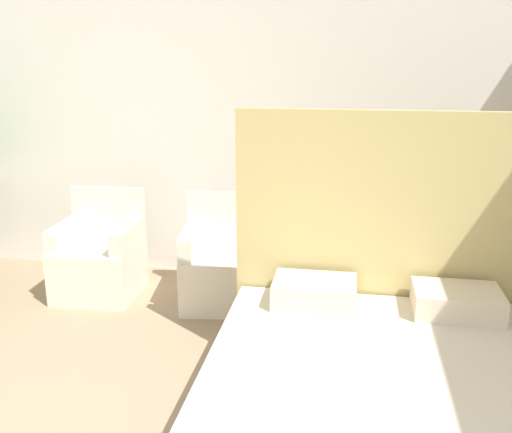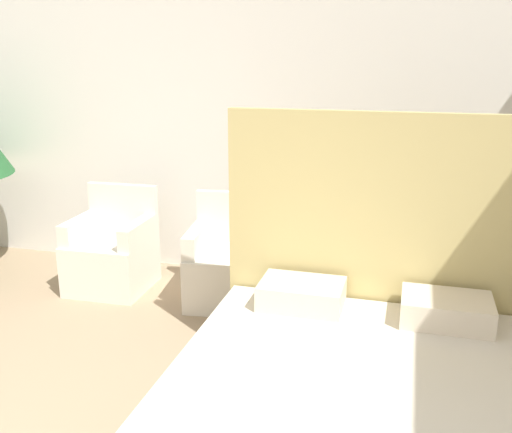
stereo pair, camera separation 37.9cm
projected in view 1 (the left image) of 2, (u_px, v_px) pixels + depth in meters
The scene contains 4 objects.
wall_back at pixel (206, 105), 4.69m from camera, with size 10.00×0.06×2.90m.
bed at pixel (389, 427), 2.46m from camera, with size 1.73×2.24×1.56m.
armchair_near_window_left at pixel (100, 261), 4.52m from camera, with size 0.62×0.61×0.81m.
armchair_near_window_right at pixel (224, 269), 4.36m from camera, with size 0.68×0.67×0.81m.
Camera 1 is at (1.20, -0.76, 1.85)m, focal length 40.00 mm.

